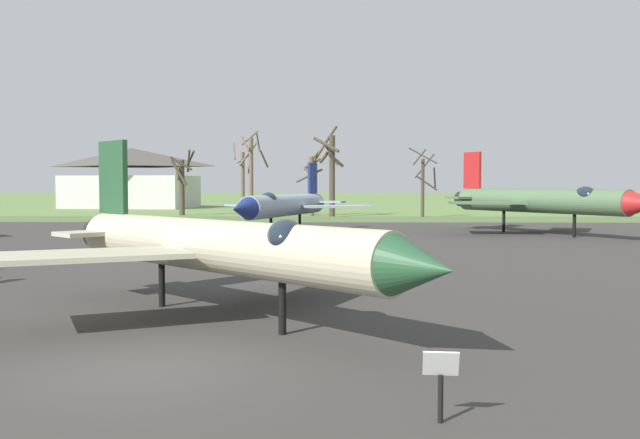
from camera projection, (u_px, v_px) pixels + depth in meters
The scene contains 15 objects.
ground_plane at pixel (137, 373), 12.85m from camera, with size 600.00×600.00×0.00m, color #607F42.
asphalt_apron at pixel (255, 260), 31.94m from camera, with size 81.67×63.72×0.05m, color #383533.
grass_verge_strip at pixel (298, 219), 69.74m from camera, with size 141.67×12.00×0.06m, color #4E6938.
jet_fighter_front_left at pixel (543, 200), 47.57m from camera, with size 11.78×15.91×6.05m.
jet_fighter_rear_center at pixel (220, 245), 17.54m from camera, with size 11.07×10.95×4.86m.
info_placard_rear_center at pixel (441, 379), 9.99m from camera, with size 0.54×0.27×1.12m.
jet_fighter_rear_left at pixel (284, 205), 46.63m from camera, with size 10.79×15.43×5.17m.
info_placard_rear_left at pixel (243, 234), 39.43m from camera, with size 0.56×0.29×1.08m.
bare_tree_far_left at pixel (182, 182), 79.63m from camera, with size 2.80×3.17×7.57m.
bare_tree_left_of_center at pixel (243, 181), 77.12m from camera, with size 2.24×2.20×8.30m.
bare_tree_center at pixel (252, 171), 74.73m from camera, with size 3.20×3.18×9.48m.
bare_tree_right_of_center at pixel (312, 180), 78.30m from camera, with size 3.65×2.82×8.33m.
bare_tree_far_right at pixel (331, 170), 75.67m from camera, with size 3.42×3.53×10.07m.
bare_tree_backdrop_extra at pixel (424, 182), 74.12m from camera, with size 3.27×3.12×7.46m.
visitor_building at pixel (131, 178), 105.84m from camera, with size 20.77×14.43×9.16m.
Camera 1 is at (3.68, -12.62, 3.50)m, focal length 38.81 mm.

